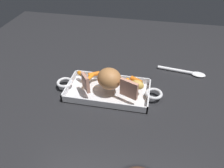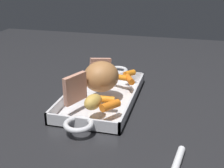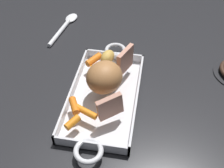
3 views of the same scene
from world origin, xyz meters
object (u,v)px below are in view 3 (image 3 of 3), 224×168
baby_carrot_southwest (97,68)px  serving_spoon (65,25)px  roast_slice_thin (110,107)px  baby_carrot_long (74,106)px  roast_slice_outer (125,60)px  baby_carrot_northwest (94,60)px  roasting_dish (104,96)px  pork_roast (104,77)px  potato_halved (108,57)px  baby_carrot_northeast (86,112)px  baby_carrot_short (72,122)px

baby_carrot_southwest → serving_spoon: size_ratio=0.18×
roast_slice_thin → baby_carrot_long: 0.11m
roast_slice_outer → baby_carrot_long: 0.22m
roast_slice_thin → baby_carrot_northwest: 0.24m
baby_carrot_long → roasting_dish: bearing=-39.8°
baby_carrot_northwest → baby_carrot_long: (-0.21, 0.01, -0.00)m
pork_roast → roast_slice_thin: bearing=-160.5°
roasting_dish → roast_slice_outer: (0.10, -0.05, 0.07)m
potato_halved → serving_spoon: (0.23, 0.22, -0.05)m
roasting_dish → potato_halved: size_ratio=8.12×
baby_carrot_long → serving_spoon: 0.48m
baby_carrot_southwest → baby_carrot_long: bearing=169.7°
baby_carrot_northwest → potato_halved: size_ratio=0.97×
baby_carrot_southwest → pork_roast: bearing=-153.5°
roast_slice_outer → roast_slice_thin: bearing=175.9°
roasting_dish → pork_roast: (0.01, 0.00, 0.07)m
roasting_dish → baby_carrot_northwest: 0.14m
roast_slice_thin → baby_carrot_northeast: roast_slice_thin is taller
baby_carrot_northwest → baby_carrot_long: size_ratio=1.09×
roast_slice_outer → baby_carrot_southwest: (-0.02, 0.09, -0.03)m
baby_carrot_northwest → roasting_dish: bearing=-154.0°
roasting_dish → baby_carrot_southwest: size_ratio=11.44×
baby_carrot_southwest → potato_halved: bearing=-28.0°
baby_carrot_short → roast_slice_thin: bearing=-62.3°
baby_carrot_short → baby_carrot_long: size_ratio=0.82×
baby_carrot_northwest → baby_carrot_long: bearing=177.0°
baby_carrot_short → roast_slice_outer: bearing=-23.8°
baby_carrot_long → baby_carrot_short: bearing=-168.9°
roasting_dish → baby_carrot_northeast: 0.11m
baby_carrot_northeast → serving_spoon: 0.51m
pork_roast → baby_carrot_northwest: 0.13m
roast_slice_thin → baby_carrot_northeast: bearing=95.7°
roasting_dish → baby_carrot_long: bearing=140.2°
baby_carrot_short → potato_halved: bearing=-9.3°
baby_carrot_northwest → baby_carrot_southwest: bearing=-152.1°
roast_slice_outer → baby_carrot_short: roast_slice_outer is taller
roast_slice_outer → potato_halved: 0.07m
roast_slice_outer → serving_spoon: size_ratio=0.33×
baby_carrot_southwest → serving_spoon: 0.34m
baby_carrot_southwest → roast_slice_outer: bearing=-79.2°
roast_slice_thin → baby_carrot_short: size_ratio=1.62×
potato_halved → serving_spoon: 0.33m
pork_roast → baby_carrot_northwest: pork_roast is taller
pork_roast → baby_carrot_short: bearing=158.7°
roast_slice_outer → baby_carrot_northwest: roast_slice_outer is taller
roast_slice_outer → potato_halved: size_ratio=1.34×
pork_roast → baby_carrot_short: pork_roast is taller
serving_spoon → baby_carrot_long: bearing=-151.8°
pork_roast → baby_carrot_short: 0.16m
pork_roast → baby_carrot_southwest: 0.09m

